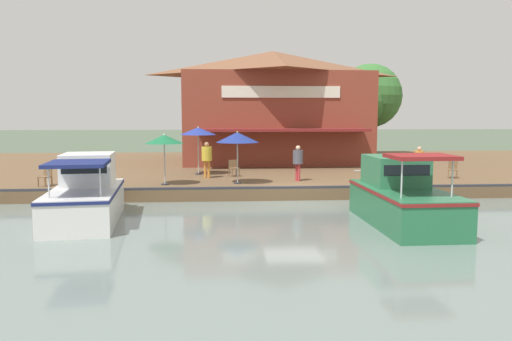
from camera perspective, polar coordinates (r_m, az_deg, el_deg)
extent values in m
plane|color=#4C5B47|center=(21.77, 4.30, -3.66)|extent=(220.00, 220.00, 0.00)
cube|color=brown|center=(32.54, 1.48, 0.21)|extent=(22.00, 56.00, 0.60)
cube|color=#2D2D33|center=(21.76, 4.28, -1.93)|extent=(0.20, 50.40, 0.10)
cube|color=brown|center=(35.29, 1.94, 5.98)|extent=(9.55, 12.01, 5.91)
pyramid|color=brown|center=(35.47, 1.96, 12.13)|extent=(10.03, 12.61, 1.69)
cube|color=maroon|center=(29.66, 3.08, 4.64)|extent=(1.80, 10.21, 0.16)
cube|color=silver|center=(30.53, 2.91, 8.97)|extent=(0.08, 7.21, 0.70)
cylinder|color=#B7B7B7|center=(23.15, -2.13, 1.23)|extent=(0.06, 0.06, 2.23)
cylinder|color=#2D2D33|center=(23.27, -2.12, -1.43)|extent=(0.36, 0.36, 0.06)
cone|color=navy|center=(23.08, -2.14, 3.81)|extent=(1.98, 1.98, 0.47)
cone|color=yellow|center=(23.08, -2.14, 3.86)|extent=(1.23, 1.23, 0.38)
sphere|color=yellow|center=(23.07, -2.15, 4.40)|extent=(0.08, 0.08, 0.08)
cylinder|color=#B7B7B7|center=(26.87, -6.61, 2.08)|extent=(0.06, 0.06, 2.39)
cylinder|color=#2D2D33|center=(26.98, -6.58, -0.39)|extent=(0.36, 0.36, 0.06)
cone|color=navy|center=(26.81, -6.64, 4.50)|extent=(1.92, 1.92, 0.40)
cone|color=white|center=(26.81, -6.64, 4.55)|extent=(1.19, 1.19, 0.32)
sphere|color=white|center=(26.81, -6.64, 4.93)|extent=(0.08, 0.08, 0.08)
cylinder|color=#B7B7B7|center=(23.12, -10.40, 1.04)|extent=(0.06, 0.06, 2.16)
cylinder|color=#2D2D33|center=(23.23, -10.35, -1.54)|extent=(0.36, 0.36, 0.06)
cone|color=#19663D|center=(23.05, -10.45, 3.56)|extent=(1.74, 1.74, 0.40)
cone|color=silver|center=(23.05, -10.45, 3.61)|extent=(1.08, 1.08, 0.32)
sphere|color=silver|center=(23.04, -10.46, 4.06)|extent=(0.08, 0.08, 0.08)
cube|color=brown|center=(25.86, -1.92, -0.24)|extent=(0.05, 0.05, 0.42)
cube|color=brown|center=(25.70, -2.73, -0.28)|extent=(0.05, 0.05, 0.42)
cube|color=brown|center=(26.23, -2.28, -0.15)|extent=(0.05, 0.05, 0.42)
cube|color=brown|center=(26.07, -3.09, -0.19)|extent=(0.05, 0.05, 0.42)
cube|color=brown|center=(25.94, -2.51, 0.25)|extent=(0.57, 0.57, 0.05)
cube|color=brown|center=(26.10, -2.69, 0.78)|extent=(0.20, 0.42, 0.40)
cube|color=brown|center=(26.96, 21.99, -0.43)|extent=(0.05, 0.05, 0.42)
cube|color=brown|center=(26.95, 21.14, -0.40)|extent=(0.05, 0.05, 0.42)
cube|color=brown|center=(27.36, 21.97, -0.34)|extent=(0.05, 0.05, 0.42)
cube|color=brown|center=(27.35, 21.13, -0.30)|extent=(0.05, 0.05, 0.42)
cube|color=brown|center=(27.13, 21.57, 0.08)|extent=(0.58, 0.58, 0.05)
cube|color=brown|center=(27.31, 21.58, 0.59)|extent=(0.22, 0.42, 0.40)
cube|color=brown|center=(23.98, -22.93, -1.26)|extent=(0.05, 0.05, 0.42)
cube|color=brown|center=(24.25, -23.63, -1.21)|extent=(0.05, 0.05, 0.42)
cube|color=brown|center=(24.27, -22.30, -1.14)|extent=(0.05, 0.05, 0.42)
cube|color=brown|center=(24.54, -23.00, -1.10)|extent=(0.05, 0.05, 0.42)
cube|color=brown|center=(24.23, -22.99, -0.68)|extent=(0.58, 0.58, 0.05)
cube|color=brown|center=(24.36, -22.69, -0.10)|extent=(0.21, 0.42, 0.40)
cylinder|color=#337547|center=(25.93, 18.24, -0.13)|extent=(0.13, 0.13, 0.79)
cylinder|color=#337547|center=(26.01, 17.94, -0.10)|extent=(0.13, 0.13, 0.79)
cylinder|color=orange|center=(25.90, 18.14, 1.45)|extent=(0.46, 0.46, 0.63)
sphere|color=tan|center=(25.87, 18.17, 2.39)|extent=(0.22, 0.22, 0.22)
cylinder|color=#B23338|center=(24.13, 4.92, -0.24)|extent=(0.13, 0.13, 0.83)
cylinder|color=#B23338|center=(24.27, 4.68, -0.20)|extent=(0.13, 0.13, 0.83)
cylinder|color=#4C4C56|center=(24.13, 4.81, 1.54)|extent=(0.49, 0.49, 0.66)
sphere|color=#DBB28E|center=(24.09, 4.82, 2.59)|extent=(0.23, 0.23, 0.23)
cylinder|color=orange|center=(25.38, -5.83, 0.13)|extent=(0.13, 0.13, 0.88)
cylinder|color=orange|center=(25.36, -5.43, 0.13)|extent=(0.13, 0.13, 0.88)
cylinder|color=gold|center=(25.30, -5.65, 1.91)|extent=(0.52, 0.52, 0.70)
sphere|color=#9E7051|center=(25.27, -5.66, 2.98)|extent=(0.24, 0.24, 0.24)
cube|color=white|center=(18.33, -18.91, -3.77)|extent=(5.40, 2.71, 1.17)
ellipsoid|color=white|center=(20.87, -17.83, -2.53)|extent=(2.04, 2.25, 1.17)
cube|color=navy|center=(18.25, -18.96, -2.20)|extent=(5.46, 2.75, 0.10)
cube|color=white|center=(19.07, -18.62, 0.15)|extent=(2.07, 1.93, 1.15)
cube|color=black|center=(18.14, -19.06, 0.28)|extent=(0.22, 1.52, 0.40)
cube|color=navy|center=(16.93, -19.72, 0.76)|extent=(2.33, 2.06, 0.11)
cylinder|color=silver|center=(16.24, -17.38, -1.13)|extent=(0.05, 0.05, 0.98)
cylinder|color=silver|center=(16.50, -22.63, -1.22)|extent=(0.05, 0.05, 0.98)
cube|color=#287047|center=(17.57, 16.55, -4.01)|extent=(5.39, 2.32, 1.23)
ellipsoid|color=#287047|center=(20.05, 13.76, -2.67)|extent=(1.92, 2.16, 1.23)
cube|color=maroon|center=(17.48, 16.60, -2.28)|extent=(5.45, 2.36, 0.10)
cube|color=#337A51|center=(18.28, 15.58, 0.00)|extent=(2.23, 1.83, 1.03)
cube|color=black|center=(17.27, 16.84, 0.03)|extent=(0.08, 1.57, 0.36)
cube|color=maroon|center=(16.18, 18.37, 1.49)|extent=(1.63, 1.93, 0.12)
cylinder|color=silver|center=(16.14, 21.54, -0.75)|extent=(0.05, 0.05, 1.18)
cylinder|color=silver|center=(15.50, 16.32, -0.84)|extent=(0.05, 0.05, 1.18)
cylinder|color=silver|center=(20.14, 13.62, 0.00)|extent=(0.07, 1.80, 0.04)
cylinder|color=brown|center=(41.86, 12.76, 3.75)|extent=(0.39, 0.39, 2.80)
sphere|color=#387033|center=(41.85, 12.87, 8.32)|extent=(5.16, 5.16, 5.16)
sphere|color=#387033|center=(40.63, 12.23, 7.67)|extent=(3.61, 3.61, 3.61)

